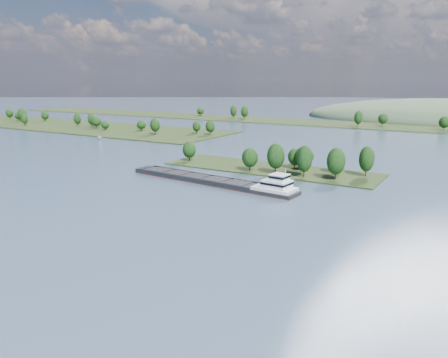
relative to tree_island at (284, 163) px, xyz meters
The scene contains 6 objects.
ground 59.73m from the tree_island, 97.29° to the right, with size 1800.00×1800.00×0.00m, color #3A4E65.
tree_island is the anchor object (origin of this frame).
left_bank 250.04m from the tree_island, 161.12° to the left, with size 300.00×80.00×15.01m.
back_shoreline 220.73m from the tree_island, 89.53° to the left, with size 900.00×60.00×15.94m.
cargo_barge 38.00m from the tree_island, 108.09° to the right, with size 78.45×16.83×10.54m.
motorboat 155.60m from the tree_island, 167.75° to the left, with size 2.53×6.74×2.60m, color silver.
Camera 1 is at (84.18, -0.52, 41.06)m, focal length 35.00 mm.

